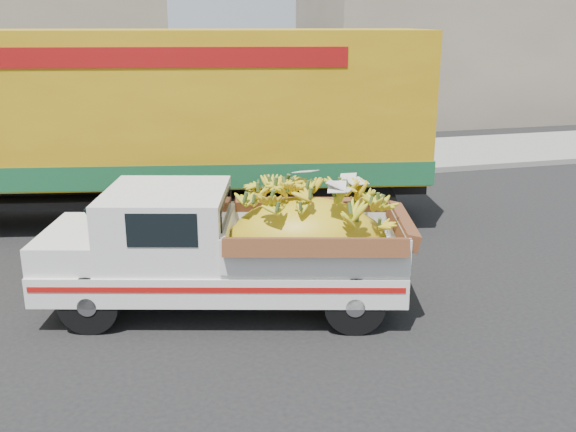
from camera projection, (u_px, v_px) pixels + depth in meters
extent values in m
plane|color=black|center=(183.00, 299.00, 9.52)|extent=(100.00, 100.00, 0.00)
cube|color=gray|center=(153.00, 187.00, 15.59)|extent=(60.00, 0.25, 0.15)
cube|color=gray|center=(148.00, 169.00, 17.53)|extent=(60.00, 4.00, 0.14)
cube|color=gray|center=(478.00, 44.00, 26.54)|extent=(14.00, 6.00, 6.00)
cylinder|color=black|center=(89.00, 304.00, 8.42)|extent=(0.84, 0.44, 0.80)
cylinder|color=black|center=(120.00, 261.00, 9.90)|extent=(0.84, 0.44, 0.80)
cylinder|color=black|center=(355.00, 304.00, 8.40)|extent=(0.84, 0.44, 0.80)
cylinder|color=black|center=(345.00, 262.00, 9.88)|extent=(0.84, 0.44, 0.80)
cube|color=silver|center=(223.00, 269.00, 9.10)|extent=(5.27, 3.06, 0.41)
cube|color=#A50F0C|center=(216.00, 290.00, 8.21)|extent=(4.69, 1.31, 0.07)
cube|color=silver|center=(53.00, 276.00, 9.14)|extent=(0.57, 1.73, 0.15)
cube|color=silver|center=(78.00, 242.00, 8.99)|extent=(1.32, 1.87, 0.38)
cube|color=silver|center=(167.00, 223.00, 8.90)|extent=(2.04, 2.10, 0.95)
cube|color=black|center=(162.00, 231.00, 8.02)|extent=(0.87, 0.25, 0.44)
cube|color=silver|center=(313.00, 238.00, 8.95)|extent=(2.82, 2.38, 0.54)
ellipsoid|color=orange|center=(305.00, 245.00, 8.98)|extent=(2.50, 1.97, 1.35)
cylinder|color=black|center=(367.00, 205.00, 12.40)|extent=(1.14, 0.53, 1.10)
cylinder|color=black|center=(351.00, 180.00, 14.31)|extent=(1.14, 0.53, 1.10)
cylinder|color=black|center=(306.00, 206.00, 12.32)|extent=(1.14, 0.53, 1.10)
cylinder|color=black|center=(297.00, 181.00, 14.23)|extent=(1.14, 0.53, 1.10)
cube|color=black|center=(129.00, 185.00, 12.97)|extent=(11.97, 3.30, 0.36)
cube|color=#BD9012|center=(123.00, 105.00, 12.50)|extent=(12.02, 4.73, 2.84)
cube|color=#17522D|center=(128.00, 164.00, 12.85)|extent=(12.08, 4.76, 0.45)
cube|color=maroon|center=(106.00, 58.00, 11.02)|extent=(8.25, 1.64, 0.35)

